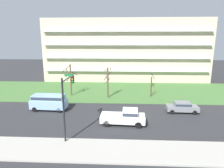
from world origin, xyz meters
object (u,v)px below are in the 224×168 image
at_px(tree_center, 151,86).
at_px(traffic_signal_mast, 67,96).
at_px(tree_left, 108,81).
at_px(van_blue_center_left, 49,101).
at_px(pickup_white_near_left, 125,117).
at_px(tree_far_left, 70,78).
at_px(sedan_gray_center_right, 182,107).

xyz_separation_m(tree_center, traffic_signal_mast, (-11.09, -15.44, 2.45)).
distance_m(tree_left, van_blue_center_left, 10.77).
xyz_separation_m(tree_left, van_blue_center_left, (-8.23, -6.74, -1.68)).
bearing_deg(pickup_white_near_left, traffic_signal_mast, -148.80).
bearing_deg(tree_far_left, van_blue_center_left, -99.32).
distance_m(pickup_white_near_left, traffic_signal_mast, 7.68).
bearing_deg(tree_left, tree_far_left, 171.65).
bearing_deg(pickup_white_near_left, tree_far_left, 132.04).
bearing_deg(van_blue_center_left, sedan_gray_center_right, -177.29).
bearing_deg(sedan_gray_center_right, traffic_signal_mast, 29.56).
relative_size(tree_center, pickup_white_near_left, 0.82).
relative_size(tree_far_left, tree_left, 1.06).
bearing_deg(tree_far_left, tree_center, -0.14).
bearing_deg(tree_center, pickup_white_near_left, -112.36).
height_order(tree_far_left, tree_left, tree_far_left).
height_order(tree_left, pickup_white_near_left, tree_left).
height_order(tree_far_left, traffic_signal_mast, traffic_signal_mast).
xyz_separation_m(tree_center, pickup_white_near_left, (-5.03, -12.24, -1.01)).
bearing_deg(sedan_gray_center_right, tree_center, -66.07).
bearing_deg(van_blue_center_left, pickup_white_near_left, 160.57).
bearing_deg(tree_center, tree_far_left, 179.86).
relative_size(tree_far_left, traffic_signal_mast, 0.88).
bearing_deg(tree_center, van_blue_center_left, -154.41).
bearing_deg(pickup_white_near_left, sedan_gray_center_right, 32.04).
bearing_deg(pickup_white_near_left, tree_left, 107.65).
xyz_separation_m(tree_far_left, tree_left, (6.96, -1.02, -0.23)).
distance_m(sedan_gray_center_right, traffic_signal_mast, 16.66).
height_order(pickup_white_near_left, van_blue_center_left, van_blue_center_left).
distance_m(tree_center, traffic_signal_mast, 19.17).
bearing_deg(sedan_gray_center_right, van_blue_center_left, 1.26).
bearing_deg(tree_far_left, traffic_signal_mast, -76.34).
bearing_deg(traffic_signal_mast, tree_center, 54.29).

